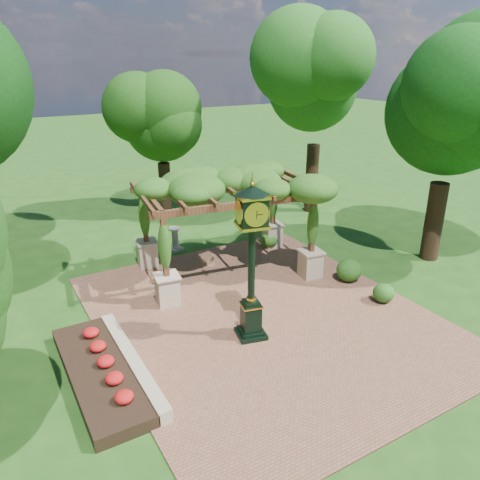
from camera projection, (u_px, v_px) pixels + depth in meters
ground at (280, 331)px, 14.66m from camera, size 120.00×120.00×0.00m
brick_plaza at (263, 316)px, 15.45m from camera, size 10.00×12.00×0.04m
border_wall at (132, 362)px, 12.83m from camera, size 0.35×5.00×0.40m
flower_bed at (99, 373)px, 12.42m from camera, size 1.50×5.00×0.36m
pedestal_clock at (252, 250)px, 13.28m from camera, size 1.14×1.14×4.84m
pergola at (226, 190)px, 17.40m from camera, size 7.02×4.95×4.10m
sundial at (175, 240)px, 20.55m from camera, size 0.65×0.65×1.02m
shrub_front at (384, 293)px, 16.18m from camera, size 0.97×0.97×0.66m
shrub_mid at (349, 270)px, 17.67m from camera, size 1.17×1.17×0.85m
shrub_back at (269, 240)px, 20.75m from camera, size 0.98×0.98×0.68m
tree_north at (161, 123)px, 24.00m from camera, size 3.63×3.63×6.95m
tree_east_far at (317, 88)px, 23.51m from camera, size 4.67×4.67×9.40m
tree_east_near at (451, 118)px, 17.74m from camera, size 5.24×5.24×8.44m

